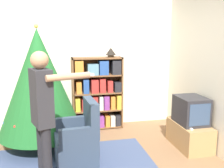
# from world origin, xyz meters

# --- Properties ---
(wall_back) EXTENTS (8.00, 0.10, 2.60)m
(wall_back) POSITION_xyz_m (0.00, 1.98, 1.30)
(wall_back) COLOR silver
(wall_back) RESTS_ON ground_plane
(bookshelf) EXTENTS (0.97, 0.31, 1.41)m
(bookshelf) POSITION_xyz_m (0.37, 1.74, 0.69)
(bookshelf) COLOR brown
(bookshelf) RESTS_ON ground_plane
(tv_stand) EXTENTS (0.46, 0.80, 0.41)m
(tv_stand) POSITION_xyz_m (1.70, 0.55, 0.20)
(tv_stand) COLOR tan
(tv_stand) RESTS_ON ground_plane
(television) EXTENTS (0.42, 0.53, 0.44)m
(television) POSITION_xyz_m (1.70, 0.55, 0.63)
(television) COLOR #28282D
(television) RESTS_ON tv_stand
(game_remote) EXTENTS (0.04, 0.12, 0.02)m
(game_remote) POSITION_xyz_m (1.56, 0.31, 0.42)
(game_remote) COLOR white
(game_remote) RESTS_ON tv_stand
(christmas_tree) EXTENTS (1.36, 1.36, 1.99)m
(christmas_tree) POSITION_xyz_m (-0.68, 1.17, 1.07)
(christmas_tree) COLOR #4C3323
(christmas_tree) RESTS_ON ground_plane
(armchair) EXTENTS (0.61, 0.60, 0.92)m
(armchair) POSITION_xyz_m (-0.13, 0.41, 0.32)
(armchair) COLOR #334256
(armchair) RESTS_ON ground_plane
(standing_person) EXTENTS (0.71, 0.45, 1.65)m
(standing_person) POSITION_xyz_m (-0.56, -0.21, 0.98)
(standing_person) COLOR #232328
(standing_person) RESTS_ON ground_plane
(table_lamp) EXTENTS (0.20, 0.20, 0.18)m
(table_lamp) POSITION_xyz_m (0.64, 1.76, 1.51)
(table_lamp) COLOR #473828
(table_lamp) RESTS_ON bookshelf
(book_pile_near_tree) EXTENTS (0.20, 0.14, 0.08)m
(book_pile_near_tree) POSITION_xyz_m (-0.26, 0.84, 0.04)
(book_pile_near_tree) COLOR #B22D28
(book_pile_near_tree) RESTS_ON ground_plane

